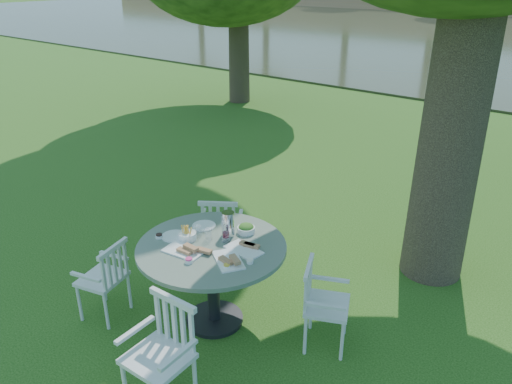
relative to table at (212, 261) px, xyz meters
The scene contains 7 objects.
ground 1.29m from the table, 113.14° to the left, with size 140.00×140.00×0.00m, color #173E0D.
table is the anchor object (origin of this frame).
chair_ne 1.03m from the table, 20.73° to the left, with size 0.53×0.54×0.82m.
chair_nw 1.03m from the table, 128.26° to the left, with size 0.59×0.58×0.86m.
chair_sw 1.04m from the table, 145.80° to the right, with size 0.48×0.50×0.82m.
chair_se 1.02m from the table, 68.07° to the right, with size 0.48×0.45×0.91m.
tableware 0.24m from the table, 107.79° to the left, with size 1.02×0.85×0.24m.
Camera 1 is at (3.21, -3.87, 3.17)m, focal length 35.00 mm.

